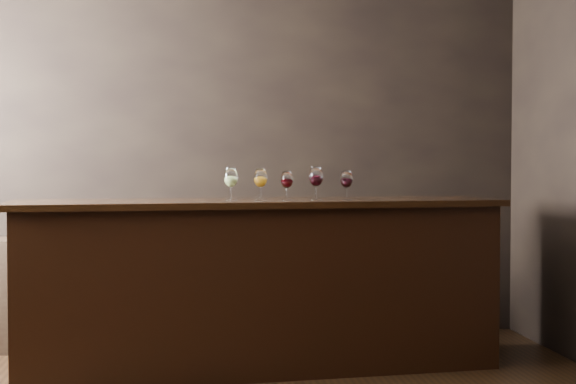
{
  "coord_description": "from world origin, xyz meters",
  "views": [
    {
      "loc": [
        -0.1,
        -3.9,
        1.33
      ],
      "look_at": [
        0.56,
        1.24,
        1.15
      ],
      "focal_mm": 50.0,
      "sensor_mm": 36.0,
      "label": 1
    }
  ],
  "objects": [
    {
      "name": "bar_top",
      "position": [
        0.38,
        1.24,
        1.08
      ],
      "size": [
        3.18,
        0.99,
        0.04
      ],
      "primitive_type": "cube",
      "rotation": [
        0.0,
        0.0,
        0.09
      ],
      "color": "black",
      "rests_on": "bar_counter"
    },
    {
      "name": "room_shell",
      "position": [
        -0.23,
        0.11,
        1.81
      ],
      "size": [
        5.02,
        4.52,
        2.81
      ],
      "color": "black",
      "rests_on": "ground"
    },
    {
      "name": "glass_red_c",
      "position": [
        0.94,
        1.21,
        1.23
      ],
      "size": [
        0.08,
        0.08,
        0.19
      ],
      "color": "white",
      "rests_on": "bar_top"
    },
    {
      "name": "bar_counter",
      "position": [
        0.38,
        1.24,
        0.53
      ],
      "size": [
        3.08,
        0.91,
        1.06
      ],
      "primitive_type": "cube",
      "rotation": [
        0.0,
        0.0,
        0.09
      ],
      "color": "black",
      "rests_on": "ground"
    },
    {
      "name": "back_bar_shelf",
      "position": [
        -0.45,
        2.03,
        0.4
      ],
      "size": [
        2.21,
        0.4,
        0.8
      ],
      "primitive_type": "cube",
      "color": "black",
      "rests_on": "ground"
    },
    {
      "name": "glass_amber",
      "position": [
        0.38,
        1.23,
        1.24
      ],
      "size": [
        0.09,
        0.09,
        0.2
      ],
      "color": "white",
      "rests_on": "bar_top"
    },
    {
      "name": "glass_red_a",
      "position": [
        0.55,
        1.21,
        1.23
      ],
      "size": [
        0.08,
        0.08,
        0.19
      ],
      "color": "white",
      "rests_on": "bar_top"
    },
    {
      "name": "glass_red_b",
      "position": [
        0.74,
        1.21,
        1.25
      ],
      "size": [
        0.09,
        0.09,
        0.22
      ],
      "color": "white",
      "rests_on": "bar_top"
    },
    {
      "name": "glass_white",
      "position": [
        0.19,
        1.21,
        1.24
      ],
      "size": [
        0.09,
        0.09,
        0.21
      ],
      "color": "white",
      "rests_on": "bar_top"
    }
  ]
}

